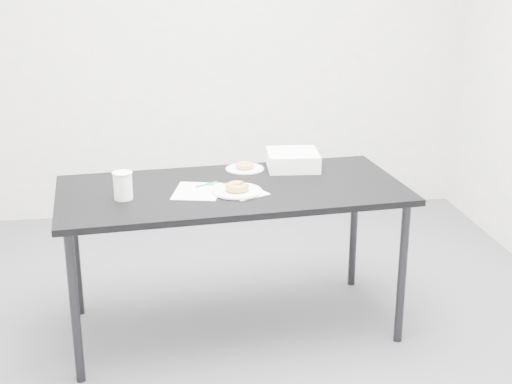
{
  "coord_description": "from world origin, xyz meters",
  "views": [
    {
      "loc": [
        -0.32,
        -3.21,
        1.9
      ],
      "look_at": [
        0.15,
        0.02,
        0.81
      ],
      "focal_mm": 50.0,
      "sensor_mm": 36.0,
      "label": 1
    }
  ],
  "objects": [
    {
      "name": "scorecard",
      "position": [
        -0.13,
        0.13,
        0.79
      ],
      "size": [
        0.28,
        0.32,
        0.0
      ],
      "primitive_type": "cube",
      "rotation": [
        0.0,
        0.0,
        -0.23
      ],
      "color": "white",
      "rests_on": "table"
    },
    {
      "name": "logo_patch",
      "position": [
        -0.06,
        0.23,
        0.79
      ],
      "size": [
        0.05,
        0.05,
        0.0
      ],
      "primitive_type": "cube",
      "rotation": [
        0.0,
        0.0,
        -0.23
      ],
      "color": "green",
      "rests_on": "scorecard"
    },
    {
      "name": "pen",
      "position": [
        -0.08,
        0.21,
        0.79
      ],
      "size": [
        0.12,
        0.07,
        0.01
      ],
      "primitive_type": "cylinder",
      "rotation": [
        0.0,
        1.57,
        0.52
      ],
      "color": "#0C8488",
      "rests_on": "scorecard"
    },
    {
      "name": "wall_back",
      "position": [
        0.0,
        2.0,
        1.35
      ],
      "size": [
        4.0,
        0.02,
        2.7
      ],
      "primitive_type": "cube",
      "color": "silver",
      "rests_on": "floor"
    },
    {
      "name": "plate_near",
      "position": [
        0.06,
        0.08,
        0.79
      ],
      "size": [
        0.25,
        0.25,
        0.01
      ],
      "primitive_type": "cylinder",
      "color": "white",
      "rests_on": "napkin"
    },
    {
      "name": "coffee_cup",
      "position": [
        -0.49,
        0.06,
        0.85
      ],
      "size": [
        0.09,
        0.09,
        0.13
      ],
      "primitive_type": "cylinder",
      "color": "white",
      "rests_on": "table"
    },
    {
      "name": "plate_far",
      "position": [
        0.15,
        0.47,
        0.79
      ],
      "size": [
        0.21,
        0.21,
        0.01
      ],
      "primitive_type": "cylinder",
      "color": "white",
      "rests_on": "table"
    },
    {
      "name": "bakery_box",
      "position": [
        0.41,
        0.46,
        0.83
      ],
      "size": [
        0.29,
        0.29,
        0.09
      ],
      "primitive_type": "cube",
      "rotation": [
        0.0,
        0.0,
        -0.08
      ],
      "color": "white",
      "rests_on": "table"
    },
    {
      "name": "donut_far",
      "position": [
        0.15,
        0.47,
        0.81
      ],
      "size": [
        0.1,
        0.1,
        0.03
      ],
      "primitive_type": "torus",
      "rotation": [
        0.0,
        0.0,
        0.04
      ],
      "color": "#CB7D40",
      "rests_on": "plate_far"
    },
    {
      "name": "floor",
      "position": [
        0.0,
        0.0,
        0.0
      ],
      "size": [
        4.0,
        4.0,
        0.0
      ],
      "primitive_type": "plane",
      "color": "#505055",
      "rests_on": "ground"
    },
    {
      "name": "napkin",
      "position": [
        0.1,
        0.06,
        0.79
      ],
      "size": [
        0.23,
        0.23,
        0.0
      ],
      "primitive_type": "cube",
      "rotation": [
        0.0,
        0.0,
        0.47
      ],
      "color": "white",
      "rests_on": "table"
    },
    {
      "name": "cup_lid",
      "position": [
        0.32,
        0.37,
        0.79
      ],
      "size": [
        0.08,
        0.08,
        0.01
      ],
      "primitive_type": "cylinder",
      "color": "white",
      "rests_on": "table"
    },
    {
      "name": "donut_near",
      "position": [
        0.06,
        0.08,
        0.82
      ],
      "size": [
        0.15,
        0.15,
        0.04
      ],
      "primitive_type": "torus",
      "rotation": [
        0.0,
        0.0,
        0.33
      ],
      "color": "#CB7D40",
      "rests_on": "plate_near"
    },
    {
      "name": "table",
      "position": [
        0.05,
        0.17,
        0.73
      ],
      "size": [
        1.79,
        0.96,
        0.79
      ],
      "rotation": [
        0.0,
        0.0,
        0.09
      ],
      "color": "black",
      "rests_on": "floor"
    }
  ]
}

